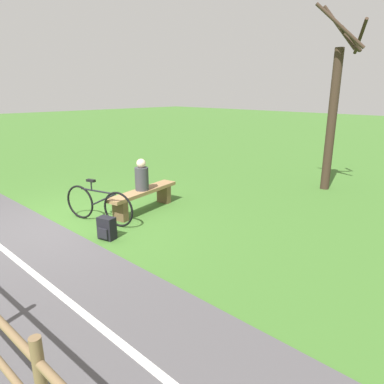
{
  "coord_description": "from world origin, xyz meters",
  "views": [
    {
      "loc": [
        2.93,
        6.7,
        2.71
      ],
      "look_at": [
        -1.19,
        2.6,
        1.02
      ],
      "focal_mm": 32.6,
      "sensor_mm": 36.0,
      "label": 1
    }
  ],
  "objects_px": {
    "person_seated": "(142,176)",
    "tree_far_right": "(334,109)",
    "backpack": "(107,228)",
    "bicycle": "(98,205)",
    "bench": "(143,196)"
  },
  "relations": [
    {
      "from": "tree_far_right",
      "to": "backpack",
      "type": "bearing_deg",
      "value": -12.45
    },
    {
      "from": "bicycle",
      "to": "tree_far_right",
      "type": "bearing_deg",
      "value": 51.95
    },
    {
      "from": "person_seated",
      "to": "tree_far_right",
      "type": "height_order",
      "value": "tree_far_right"
    },
    {
      "from": "backpack",
      "to": "bench",
      "type": "bearing_deg",
      "value": -151.76
    },
    {
      "from": "tree_far_right",
      "to": "bicycle",
      "type": "bearing_deg",
      "value": -20.91
    },
    {
      "from": "bicycle",
      "to": "backpack",
      "type": "bearing_deg",
      "value": -39.61
    },
    {
      "from": "person_seated",
      "to": "tree_far_right",
      "type": "xyz_separation_m",
      "value": [
        -4.83,
        2.18,
        1.4
      ]
    },
    {
      "from": "backpack",
      "to": "bicycle",
      "type": "bearing_deg",
      "value": -112.47
    },
    {
      "from": "person_seated",
      "to": "backpack",
      "type": "bearing_deg",
      "value": 17.27
    },
    {
      "from": "bench",
      "to": "tree_far_right",
      "type": "bearing_deg",
      "value": 144.18
    },
    {
      "from": "backpack",
      "to": "tree_far_right",
      "type": "relative_size",
      "value": 0.09
    },
    {
      "from": "person_seated",
      "to": "tree_far_right",
      "type": "distance_m",
      "value": 5.48
    },
    {
      "from": "bicycle",
      "to": "backpack",
      "type": "height_order",
      "value": "bicycle"
    },
    {
      "from": "tree_far_right",
      "to": "bench",
      "type": "bearing_deg",
      "value": -24.52
    },
    {
      "from": "bicycle",
      "to": "backpack",
      "type": "xyz_separation_m",
      "value": [
        0.36,
        0.88,
        -0.18
      ]
    }
  ]
}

